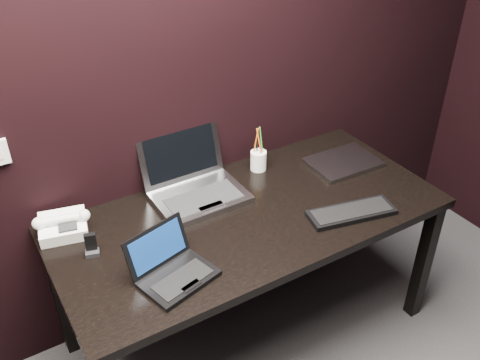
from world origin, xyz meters
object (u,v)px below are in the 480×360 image
silver_laptop (195,185)px  closed_laptop (343,162)px  desk_phone (63,225)px  pen_cup (258,160)px  netbook (173,269)px  ext_keyboard (351,212)px  mobile_phone (91,247)px  desk (250,227)px

silver_laptop → closed_laptop: (0.75, -0.15, -0.04)m
desk_phone → pen_cup: (0.96, 0.00, 0.01)m
netbook → pen_cup: bearing=34.3°
ext_keyboard → mobile_phone: (-1.04, 0.34, 0.02)m
netbook → pen_cup: (0.68, 0.47, 0.02)m
closed_laptop → mobile_phone: size_ratio=3.75×
ext_keyboard → desk_phone: (-1.10, 0.52, 0.03)m
silver_laptop → closed_laptop: bearing=-11.2°
desk_phone → pen_cup: bearing=0.2°
silver_laptop → mobile_phone: 0.55m
netbook → closed_laptop: 1.10m
netbook → desk_phone: size_ratio=1.36×
desk_phone → mobile_phone: size_ratio=2.55×
ext_keyboard → pen_cup: 0.54m
ext_keyboard → closed_laptop: size_ratio=1.17×
ext_keyboard → desk: bearing=147.2°
ext_keyboard → desk_phone: size_ratio=1.72×
netbook → pen_cup: pen_cup is taller
netbook → mobile_phone: (-0.22, 0.28, -0.00)m
closed_laptop → desk_phone: desk_phone is taller
desk → mobile_phone: bearing=171.6°
netbook → ext_keyboard: size_ratio=0.79×
ext_keyboard → mobile_phone: size_ratio=4.37×
desk_phone → desk: bearing=-21.0°
desk → closed_laptop: 0.62m
silver_laptop → pen_cup: (0.37, 0.04, 0.00)m
netbook → closed_laptop: (1.06, 0.28, -0.02)m
mobile_phone → desk_phone: bearing=108.1°
netbook → mobile_phone: 0.35m
desk_phone → silver_laptop: bearing=-3.2°
desk_phone → ext_keyboard: bearing=-25.2°
ext_keyboard → closed_laptop: ext_keyboard is taller
netbook → silver_laptop: silver_laptop is taller
netbook → silver_laptop: size_ratio=0.80×
closed_laptop → desk_phone: (-1.34, 0.18, 0.03)m
netbook → silver_laptop: 0.53m
mobile_phone → netbook: bearing=-52.4°
desk → pen_cup: pen_cup is taller
ext_keyboard → mobile_phone: 1.09m
closed_laptop → desk: bearing=-170.8°
netbook → pen_cup: size_ratio=1.40×
mobile_phone → pen_cup: size_ratio=0.40×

